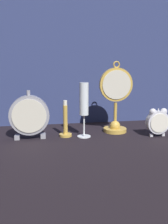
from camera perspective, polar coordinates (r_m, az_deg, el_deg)
The scene contains 7 objects.
ground_plane at distance 0.96m, azimuth 0.86°, elevation -7.03°, with size 4.00×4.00×0.00m, color black.
fabric_backdrop_drape at distance 1.23m, azimuth -2.09°, elevation 11.88°, with size 1.23×0.01×0.63m, color navy.
pocket_watch_on_stand at distance 1.09m, azimuth 7.25°, elevation 2.41°, with size 0.14×0.10×0.31m.
alarm_clock_twin_bell at distance 1.07m, azimuth 16.54°, elevation -1.97°, with size 0.10×0.03×0.12m.
mantel_clock_silver at distance 1.01m, azimuth -12.38°, elevation -0.81°, with size 0.16×0.04×0.19m.
champagne_flute at distance 1.00m, azimuth 0.10°, elevation 1.96°, with size 0.06×0.06×0.22m.
brass_candlestick at distance 1.03m, azimuth -4.26°, elevation -2.85°, with size 0.05×0.05×0.15m.
Camera 1 is at (-0.18, -0.89, 0.30)m, focal length 40.00 mm.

